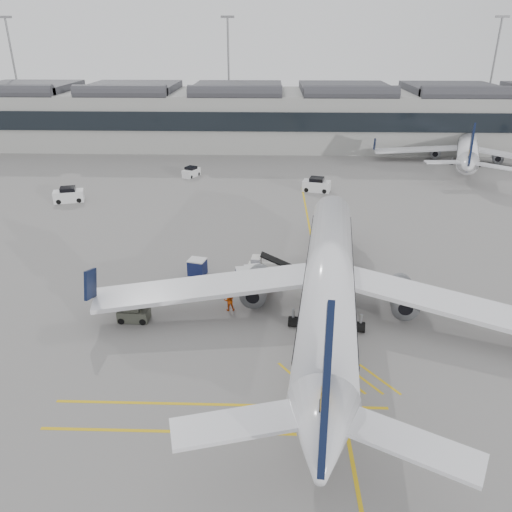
{
  "coord_description": "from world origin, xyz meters",
  "views": [
    {
      "loc": [
        5.13,
        -35.83,
        22.58
      ],
      "look_at": [
        3.85,
        5.04,
        4.0
      ],
      "focal_mm": 35.0,
      "sensor_mm": 36.0,
      "label": 1
    }
  ],
  "objects_px": {
    "airliner_main": "(329,281)",
    "ramp_agent_a": "(266,285)",
    "baggage_cart_a": "(244,276)",
    "belt_loader": "(267,267)",
    "ramp_agent_b": "(229,300)",
    "pushback_tug": "(134,314)"
  },
  "relations": [
    {
      "from": "ramp_agent_a",
      "to": "pushback_tug",
      "type": "distance_m",
      "value": 12.35
    },
    {
      "from": "belt_loader",
      "to": "pushback_tug",
      "type": "xyz_separation_m",
      "value": [
        -11.16,
        -9.64,
        0.04
      ]
    },
    {
      "from": "airliner_main",
      "to": "pushback_tug",
      "type": "xyz_separation_m",
      "value": [
        -16.44,
        -1.12,
        -2.77
      ]
    },
    {
      "from": "airliner_main",
      "to": "belt_loader",
      "type": "relative_size",
      "value": 8.59
    },
    {
      "from": "ramp_agent_a",
      "to": "pushback_tug",
      "type": "relative_size",
      "value": 0.61
    },
    {
      "from": "ramp_agent_b",
      "to": "pushback_tug",
      "type": "height_order",
      "value": "ramp_agent_b"
    },
    {
      "from": "belt_loader",
      "to": "airliner_main",
      "type": "bearing_deg",
      "value": -51.35
    },
    {
      "from": "ramp_agent_a",
      "to": "baggage_cart_a",
      "type": "bearing_deg",
      "value": 115.3
    },
    {
      "from": "pushback_tug",
      "to": "belt_loader",
      "type": "bearing_deg",
      "value": 42.53
    },
    {
      "from": "belt_loader",
      "to": "ramp_agent_b",
      "type": "height_order",
      "value": "belt_loader"
    },
    {
      "from": "airliner_main",
      "to": "ramp_agent_b",
      "type": "bearing_deg",
      "value": -178.52
    },
    {
      "from": "airliner_main",
      "to": "ramp_agent_a",
      "type": "xyz_separation_m",
      "value": [
        -5.28,
        4.16,
        -2.62
      ]
    },
    {
      "from": "baggage_cart_a",
      "to": "ramp_agent_a",
      "type": "distance_m",
      "value": 2.64
    },
    {
      "from": "pushback_tug",
      "to": "airliner_main",
      "type": "bearing_deg",
      "value": 5.6
    },
    {
      "from": "pushback_tug",
      "to": "baggage_cart_a",
      "type": "bearing_deg",
      "value": 38.67
    },
    {
      "from": "belt_loader",
      "to": "pushback_tug",
      "type": "height_order",
      "value": "belt_loader"
    },
    {
      "from": "baggage_cart_a",
      "to": "ramp_agent_b",
      "type": "height_order",
      "value": "ramp_agent_b"
    },
    {
      "from": "airliner_main",
      "to": "ramp_agent_a",
      "type": "distance_m",
      "value": 7.21
    },
    {
      "from": "airliner_main",
      "to": "pushback_tug",
      "type": "bearing_deg",
      "value": -169.14
    },
    {
      "from": "ramp_agent_a",
      "to": "ramp_agent_b",
      "type": "distance_m",
      "value": 4.64
    },
    {
      "from": "baggage_cart_a",
      "to": "airliner_main",
      "type": "bearing_deg",
      "value": -48.07
    },
    {
      "from": "belt_loader",
      "to": "ramp_agent_b",
      "type": "relative_size",
      "value": 2.57
    }
  ]
}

